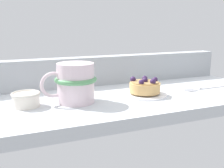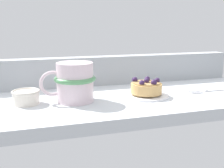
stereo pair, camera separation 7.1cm
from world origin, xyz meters
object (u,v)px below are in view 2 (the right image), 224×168
(dessert_plate, at_px, (146,95))
(dessert_fork, at_px, (216,90))
(sugar_bowl, at_px, (26,97))
(raspberry_tart, at_px, (146,87))
(coffee_mug, at_px, (74,82))

(dessert_plate, distance_m, dessert_fork, 0.21)
(dessert_fork, height_order, sugar_bowl, sugar_bowl)
(raspberry_tart, distance_m, dessert_fork, 0.21)
(coffee_mug, xyz_separation_m, dessert_fork, (0.40, -0.01, -0.05))
(coffee_mug, bearing_deg, raspberry_tart, -2.37)
(sugar_bowl, bearing_deg, raspberry_tart, -3.35)
(raspberry_tart, xyz_separation_m, sugar_bowl, (-0.30, 0.02, -0.01))
(dessert_plate, relative_size, dessert_fork, 0.68)
(raspberry_tart, relative_size, dessert_fork, 0.47)
(raspberry_tart, bearing_deg, dessert_fork, -1.43)
(coffee_mug, bearing_deg, sugar_bowl, 175.03)
(raspberry_tart, height_order, coffee_mug, coffee_mug)
(raspberry_tart, height_order, sugar_bowl, raspberry_tart)
(dessert_plate, relative_size, coffee_mug, 0.88)
(dessert_plate, xyz_separation_m, coffee_mug, (-0.19, 0.01, 0.05))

